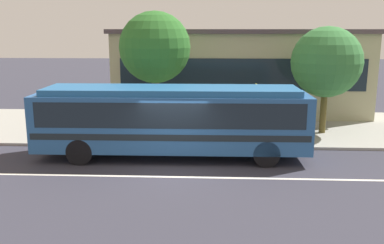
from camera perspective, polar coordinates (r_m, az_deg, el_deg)
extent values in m
plane|color=#33333E|center=(15.70, -2.52, -6.37)|extent=(120.00, 120.00, 0.00)
cube|color=#999890|center=(22.29, -0.88, -0.56)|extent=(60.00, 8.00, 0.12)
cube|color=silver|center=(14.95, -2.81, -7.35)|extent=(56.00, 0.16, 0.01)
cube|color=#285793|center=(16.79, -2.74, 0.19)|extent=(10.64, 2.58, 2.16)
cube|color=#245E96|center=(16.58, -2.78, 4.25)|extent=(9.79, 2.27, 0.24)
cube|color=#19232D|center=(16.70, -2.76, 1.64)|extent=(10.00, 2.59, 0.95)
cube|color=black|center=(16.88, -2.73, -1.10)|extent=(10.43, 2.60, 0.24)
cube|color=#19232D|center=(17.08, 15.11, 1.46)|extent=(0.15, 2.16, 1.04)
cylinder|color=black|center=(18.15, 9.02, -2.28)|extent=(1.00, 0.29, 1.00)
cylinder|color=black|center=(16.07, 9.92, -4.23)|extent=(1.00, 0.29, 1.00)
cylinder|color=black|center=(18.65, -12.88, -2.05)|extent=(1.00, 0.29, 1.00)
cylinder|color=black|center=(16.64, -14.79, -3.89)|extent=(1.00, 0.29, 1.00)
cylinder|color=#6E6454|center=(20.19, 13.53, -0.89)|extent=(0.14, 0.14, 0.83)
cylinder|color=#6E6454|center=(20.31, 13.83, -0.83)|extent=(0.14, 0.14, 0.83)
cylinder|color=gold|center=(20.10, 13.79, 1.17)|extent=(0.48, 0.48, 0.63)
sphere|color=#D6B56D|center=(20.02, 13.85, 2.38)|extent=(0.23, 0.23, 0.23)
cylinder|color=gray|center=(18.77, 8.53, 0.98)|extent=(0.08, 0.08, 2.52)
cube|color=yellow|center=(18.59, 8.64, 4.19)|extent=(0.09, 0.44, 0.56)
cylinder|color=brown|center=(20.73, -4.85, 2.66)|extent=(0.37, 0.37, 2.89)
sphere|color=#2D6927|center=(20.45, -4.99, 9.93)|extent=(3.37, 3.37, 3.37)
cylinder|color=brown|center=(21.41, 17.15, 1.57)|extent=(0.30, 0.30, 2.24)
sphere|color=#37783B|center=(21.13, 17.55, 7.66)|extent=(3.32, 3.32, 3.32)
cube|color=tan|center=(27.05, 6.18, 6.66)|extent=(14.38, 7.69, 4.78)
cube|color=#19232D|center=(23.19, 6.72, 6.30)|extent=(13.23, 0.04, 1.72)
cube|color=#4A3C43|center=(26.92, 6.30, 11.99)|extent=(14.78, 8.09, 0.24)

